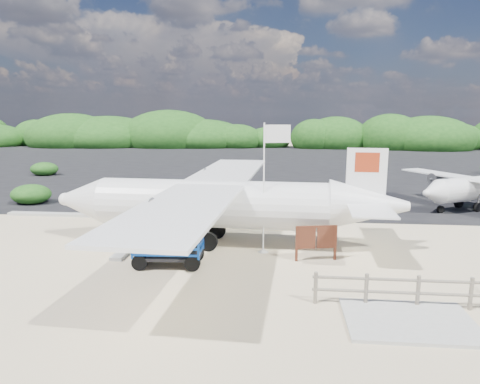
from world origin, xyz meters
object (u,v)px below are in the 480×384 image
object	(u,v)px
aircraft_large	(382,179)
aircraft_small	(171,164)
flagpole	(263,252)
baggage_cart	(169,265)
crew_a	(188,214)
signboard	(316,260)
crew_b	(254,202)

from	to	relation	value
aircraft_large	aircraft_small	xyz separation A→B (m)	(-21.32, 9.07, 0.00)
flagpole	aircraft_large	distance (m)	23.03
baggage_cart	crew_a	size ratio (longest dim) A/B	1.57
signboard	aircraft_large	size ratio (longest dim) A/B	0.10
flagpole	crew_a	distance (m)	4.87
aircraft_large	signboard	bearing A→B (deg)	74.24
flagpole	baggage_cart	bearing A→B (deg)	-150.93
signboard	crew_a	size ratio (longest dim) A/B	1.01
signboard	aircraft_small	size ratio (longest dim) A/B	0.22
signboard	crew_b	size ratio (longest dim) A/B	1.10
baggage_cart	aircraft_small	size ratio (longest dim) A/B	0.34
crew_a	crew_b	size ratio (longest dim) A/B	1.10
signboard	flagpole	bearing A→B (deg)	146.94
aircraft_large	aircraft_small	distance (m)	23.17
baggage_cart	crew_a	world-z (taller)	crew_a
aircraft_large	aircraft_small	size ratio (longest dim) A/B	2.30
baggage_cart	aircraft_small	distance (m)	33.06
aircraft_small	crew_b	bearing A→B (deg)	86.11
flagpole	signboard	xyz separation A→B (m)	(2.10, -0.83, 0.00)
crew_a	crew_b	world-z (taller)	crew_a
signboard	aircraft_large	xyz separation A→B (m)	(7.39, 21.81, 0.00)
crew_b	flagpole	bearing A→B (deg)	93.38
crew_b	aircraft_small	bearing A→B (deg)	-68.63
flagpole	crew_b	bearing A→B (deg)	96.98
crew_a	aircraft_small	size ratio (longest dim) A/B	0.22
flagpole	signboard	distance (m)	2.26
flagpole	aircraft_large	world-z (taller)	aircraft_large
flagpole	crew_a	xyz separation A→B (m)	(-3.83, 2.88, 0.87)
aircraft_small	signboard	bearing A→B (deg)	85.40
crew_b	baggage_cart	bearing A→B (deg)	68.26
crew_b	aircraft_large	world-z (taller)	aircraft_large
baggage_cart	crew_b	bearing A→B (deg)	68.99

